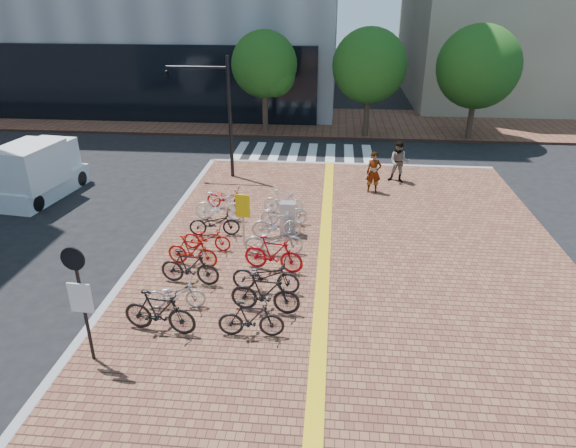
# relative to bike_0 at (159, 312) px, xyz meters

# --- Properties ---
(ground) EXTENTS (120.00, 120.00, 0.00)m
(ground) POSITION_rel_bike_0_xyz_m (2.05, 2.40, -0.73)
(ground) COLOR black
(ground) RESTS_ON ground
(sidewalk) EXTENTS (14.00, 34.00, 0.15)m
(sidewalk) POSITION_rel_bike_0_xyz_m (5.05, -2.60, -0.66)
(sidewalk) COLOR brown
(sidewalk) RESTS_ON ground
(tactile_strip) EXTENTS (0.40, 34.00, 0.01)m
(tactile_strip) POSITION_rel_bike_0_xyz_m (4.05, -2.60, -0.58)
(tactile_strip) COLOR gold
(tactile_strip) RESTS_ON sidewalk
(kerb_west) EXTENTS (0.25, 34.00, 0.15)m
(kerb_west) POSITION_rel_bike_0_xyz_m (-1.95, -2.60, -0.66)
(kerb_west) COLOR gray
(kerb_west) RESTS_ON ground
(kerb_north) EXTENTS (14.00, 0.25, 0.15)m
(kerb_north) POSITION_rel_bike_0_xyz_m (5.05, 14.40, -0.66)
(kerb_north) COLOR gray
(kerb_north) RESTS_ON ground
(far_sidewalk) EXTENTS (70.00, 8.00, 0.15)m
(far_sidewalk) POSITION_rel_bike_0_xyz_m (2.05, 23.40, -0.66)
(far_sidewalk) COLOR brown
(far_sidewalk) RESTS_ON ground
(crosswalk) EXTENTS (7.50, 4.00, 0.01)m
(crosswalk) POSITION_rel_bike_0_xyz_m (2.55, 16.40, -0.73)
(crosswalk) COLOR silver
(crosswalk) RESTS_ON ground
(street_trees) EXTENTS (16.20, 4.60, 6.35)m
(street_trees) POSITION_rel_bike_0_xyz_m (7.09, 19.86, 3.37)
(street_trees) COLOR #38281E
(street_trees) RESTS_ON far_sidewalk
(bike_0) EXTENTS (2.00, 0.80, 1.17)m
(bike_0) POSITION_rel_bike_0_xyz_m (0.00, 0.00, 0.00)
(bike_0) COLOR black
(bike_0) RESTS_ON sidewalk
(bike_1) EXTENTS (1.71, 0.79, 0.86)m
(bike_1) POSITION_rel_bike_0_xyz_m (0.08, 1.08, -0.15)
(bike_1) COLOR #A8A8AD
(bike_1) RESTS_ON sidewalk
(bike_2) EXTENTS (1.85, 0.70, 1.09)m
(bike_2) POSITION_rel_bike_0_xyz_m (0.13, 2.38, -0.04)
(bike_2) COLOR black
(bike_2) RESTS_ON sidewalk
(bike_3) EXTENTS (1.74, 0.77, 1.01)m
(bike_3) POSITION_rel_bike_0_xyz_m (-0.08, 3.45, -0.08)
(bike_3) COLOR #AB150C
(bike_3) RESTS_ON sidewalk
(bike_4) EXTENTS (1.68, 0.73, 0.86)m
(bike_4) POSITION_rel_bike_0_xyz_m (0.12, 4.57, -0.15)
(bike_4) COLOR red
(bike_4) RESTS_ON sidewalk
(bike_5) EXTENTS (1.84, 0.82, 0.94)m
(bike_5) POSITION_rel_bike_0_xyz_m (0.12, 5.69, -0.12)
(bike_5) COLOR black
(bike_5) RESTS_ON sidewalk
(bike_6) EXTENTS (1.91, 0.58, 1.14)m
(bike_6) POSITION_rel_bike_0_xyz_m (0.02, 6.98, -0.01)
(bike_6) COLOR white
(bike_6) RESTS_ON sidewalk
(bike_7) EXTENTS (1.76, 0.88, 0.89)m
(bike_7) POSITION_rel_bike_0_xyz_m (0.07, 8.11, -0.14)
(bike_7) COLOR #A40B10
(bike_7) RESTS_ON sidewalk
(bike_8) EXTENTS (1.70, 0.54, 1.01)m
(bike_8) POSITION_rel_bike_0_xyz_m (2.34, 0.02, -0.08)
(bike_8) COLOR black
(bike_8) RESTS_ON sidewalk
(bike_9) EXTENTS (1.96, 0.74, 1.15)m
(bike_9) POSITION_rel_bike_0_xyz_m (2.54, 1.12, -0.01)
(bike_9) COLOR black
(bike_9) RESTS_ON sidewalk
(bike_10) EXTENTS (2.04, 0.86, 1.04)m
(bike_10) POSITION_rel_bike_0_xyz_m (2.43, 2.14, -0.06)
(bike_10) COLOR black
(bike_10) RESTS_ON sidewalk
(bike_11) EXTENTS (1.97, 0.91, 1.14)m
(bike_11) POSITION_rel_bike_0_xyz_m (2.50, 3.38, -0.01)
(bike_11) COLOR #AD0C13
(bike_11) RESTS_ON sidewalk
(bike_12) EXTENTS (1.99, 0.86, 1.02)m
(bike_12) POSITION_rel_bike_0_xyz_m (2.39, 4.45, -0.08)
(bike_12) COLOR #ABABB0
(bike_12) RESTS_ON sidewalk
(bike_13) EXTENTS (1.78, 0.69, 1.04)m
(bike_13) POSITION_rel_bike_0_xyz_m (2.33, 5.67, -0.06)
(bike_13) COLOR #B6B6BB
(bike_13) RESTS_ON sidewalk
(bike_14) EXTENTS (1.79, 0.78, 1.04)m
(bike_14) POSITION_rel_bike_0_xyz_m (2.50, 6.75, -0.06)
(bike_14) COLOR silver
(bike_14) RESTS_ON sidewalk
(bike_15) EXTENTS (1.64, 0.60, 0.96)m
(bike_15) POSITION_rel_bike_0_xyz_m (2.35, 7.88, -0.10)
(bike_15) COLOR silver
(bike_15) RESTS_ON sidewalk
(pedestrian_a) EXTENTS (0.67, 0.47, 1.77)m
(pedestrian_a) POSITION_rel_bike_0_xyz_m (5.96, 10.52, 0.30)
(pedestrian_a) COLOR gray
(pedestrian_a) RESTS_ON sidewalk
(pedestrian_b) EXTENTS (1.05, 0.90, 1.85)m
(pedestrian_b) POSITION_rel_bike_0_xyz_m (7.16, 11.96, 0.34)
(pedestrian_b) COLOR #4B4F5F
(pedestrian_b) RESTS_ON sidewalk
(utility_box) EXTENTS (0.55, 0.40, 1.20)m
(utility_box) POSITION_rel_bike_0_xyz_m (2.70, 6.05, 0.02)
(utility_box) COLOR silver
(utility_box) RESTS_ON sidewalk
(yellow_sign) EXTENTS (0.50, 0.15, 1.84)m
(yellow_sign) POSITION_rel_bike_0_xyz_m (1.28, 5.03, 0.69)
(yellow_sign) COLOR #B7B7BC
(yellow_sign) RESTS_ON sidewalk
(notice_sign) EXTENTS (0.56, 0.14, 3.00)m
(notice_sign) POSITION_rel_bike_0_xyz_m (-1.26, -1.24, 1.31)
(notice_sign) COLOR black
(notice_sign) RESTS_ON sidewalk
(traffic_light_pole) EXTENTS (2.91, 1.12, 5.42)m
(traffic_light_pole) POSITION_rel_bike_0_xyz_m (-1.71, 11.99, 3.16)
(traffic_light_pole) COLOR black
(traffic_light_pole) RESTS_ON sidewalk
(box_truck) EXTENTS (2.36, 4.46, 2.46)m
(box_truck) POSITION_rel_bike_0_xyz_m (-8.15, 9.03, 0.43)
(box_truck) COLOR white
(box_truck) RESTS_ON ground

